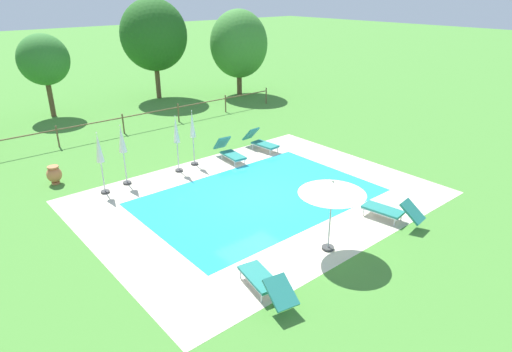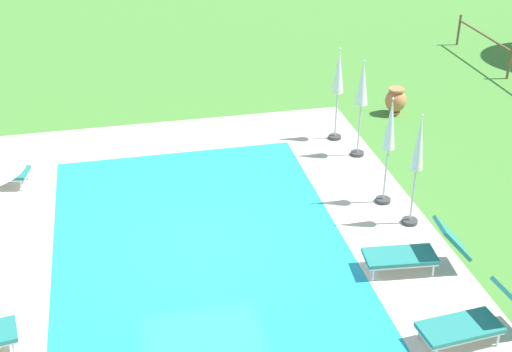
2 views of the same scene
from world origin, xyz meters
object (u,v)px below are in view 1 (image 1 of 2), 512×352
Objects in this scene: patio_umbrella_open_foreground at (332,188)px; patio_umbrella_closed_row_west at (176,135)px; sun_lounger_north_end at (265,282)px; patio_umbrella_closed_row_mid_west at (122,144)px; tree_centre at (239,44)px; sun_lounger_north_near_steps at (230,152)px; patio_umbrella_closed_row_mid_east at (99,152)px; sun_lounger_north_far at (261,142)px; tree_east_mid at (154,35)px; sun_lounger_north_mid at (391,210)px; terracotta_urn_near_fence at (54,174)px; patio_umbrella_closed_row_east at (193,129)px; tree_far_west at (44,60)px.

patio_umbrella_closed_row_west is at bearing 91.48° from patio_umbrella_open_foreground.
patio_umbrella_open_foreground is (2.75, 0.34, 1.61)m from sun_lounger_north_end.
patio_umbrella_closed_row_mid_west is 16.27m from tree_centre.
patio_umbrella_closed_row_mid_east is at bearing 176.83° from sun_lounger_north_near_steps.
patio_umbrella_closed_row_mid_east is at bearing 178.94° from sun_lounger_north_far.
patio_umbrella_open_foreground is 21.31m from tree_east_mid.
sun_lounger_north_end is 0.89× the size of patio_umbrella_closed_row_mid_west.
patio_umbrella_closed_row_mid_west is at bearing -123.67° from tree_east_mid.
tree_east_mid is (2.86, 20.59, 3.80)m from sun_lounger_north_mid.
tree_east_mid is (3.53, 12.78, 3.79)m from sun_lounger_north_near_steps.
terracotta_urn_near_fence is 15.11m from tree_east_mid.
patio_umbrella_closed_row_east is 0.51× the size of tree_far_west.
patio_umbrella_closed_row_east reaches higher than patio_umbrella_closed_row_mid_east.
patio_umbrella_closed_row_mid_west is at bearing 174.70° from patio_umbrella_closed_row_west.
sun_lounger_north_mid is 0.86× the size of patio_umbrella_closed_row_west.
sun_lounger_north_far is 0.82× the size of patio_umbrella_closed_row_mid_west.
terracotta_urn_near_fence is at bearing 126.04° from sun_lounger_north_mid.
sun_lounger_north_mid is 8.09m from sun_lounger_north_far.
sun_lounger_north_near_steps is at bearing -105.43° from tree_east_mid.
patio_umbrella_closed_row_mid_east is 3.24× the size of terracotta_urn_near_fence.
patio_umbrella_open_foreground is 7.99m from patio_umbrella_closed_row_west.
patio_umbrella_closed_row_west is 1.01× the size of patio_umbrella_closed_row_mid_east.
terracotta_urn_near_fence is (-7.41, 10.18, 0.02)m from sun_lounger_north_mid.
patio_umbrella_closed_row_west is at bearing -138.33° from tree_centre.
tree_east_mid reaches higher than tree_centre.
tree_east_mid is (5.02, 12.21, 2.60)m from patio_umbrella_closed_row_east.
sun_lounger_north_mid is 2.81× the size of terracotta_urn_near_fence.
tree_centre is 0.89× the size of tree_east_mid.
patio_umbrella_closed_row_west reaches higher than sun_lounger_north_mid.
tree_centre is at bearing 66.35° from sun_lounger_north_mid.
sun_lounger_north_near_steps reaches higher than sun_lounger_north_mid.
sun_lounger_north_end is 8.63m from patio_umbrella_closed_row_mid_west.
patio_umbrella_open_foreground is at bearing 7.00° from sun_lounger_north_end.
sun_lounger_north_mid is 0.87× the size of patio_umbrella_closed_row_mid_east.
tree_far_west is (2.00, 12.28, 1.68)m from patio_umbrella_closed_row_mid_east.
sun_lounger_north_near_steps is 0.81× the size of patio_umbrella_closed_row_mid_west.
sun_lounger_north_near_steps is at bearing 73.96° from patio_umbrella_open_foreground.
patio_umbrella_closed_row_west is 1.00× the size of patio_umbrella_closed_row_east.
patio_umbrella_closed_row_west is (-2.40, 0.35, 1.21)m from sun_lounger_north_near_steps.
sun_lounger_north_mid is 0.32× the size of tree_east_mid.
sun_lounger_north_end is 8.40m from patio_umbrella_closed_row_mid_east.
patio_umbrella_closed_row_east is (3.45, 8.54, 1.22)m from sun_lounger_north_end.
terracotta_urn_near_fence is at bearing 118.94° from patio_umbrella_closed_row_mid_east.
patio_umbrella_closed_row_mid_west reaches higher than sun_lounger_north_mid.
sun_lounger_north_near_steps is 2.65× the size of terracotta_urn_near_fence.
patio_umbrella_closed_row_mid_west is 14.90m from tree_east_mid.
sun_lounger_north_far is at bearing -14.15° from terracotta_urn_near_fence.
patio_umbrella_open_foreground is 0.92× the size of patio_umbrella_closed_row_east.
sun_lounger_north_far is 4.53m from patio_umbrella_closed_row_west.
sun_lounger_north_near_steps is 8.10m from patio_umbrella_open_foreground.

